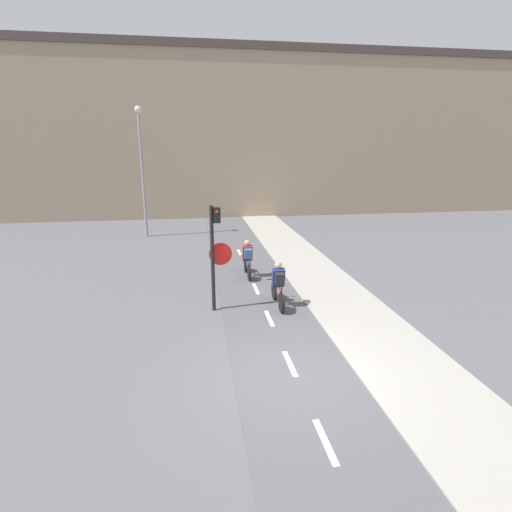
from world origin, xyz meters
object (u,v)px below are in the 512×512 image
at_px(traffic_light_pole, 215,247).
at_px(street_lamp_far, 142,159).
at_px(cyclist_far, 247,259).
at_px(cyclist_near, 278,285).

bearing_deg(traffic_light_pole, street_lamp_far, 106.19).
distance_m(street_lamp_far, cyclist_far, 9.77).
distance_m(street_lamp_far, cyclist_near, 12.59).
distance_m(traffic_light_pole, cyclist_near, 2.25).
bearing_deg(traffic_light_pole, cyclist_near, -0.83).
relative_size(traffic_light_pole, cyclist_near, 1.86).
distance_m(cyclist_near, cyclist_far, 3.10).
bearing_deg(traffic_light_pole, cyclist_far, 66.07).
xyz_separation_m(traffic_light_pole, street_lamp_far, (-3.18, 10.97, 2.20)).
xyz_separation_m(traffic_light_pole, cyclist_near, (1.87, -0.03, -1.25)).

